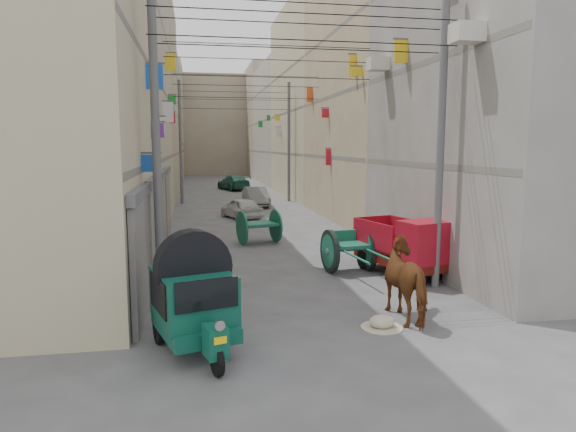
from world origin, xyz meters
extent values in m
plane|color=#49494B|center=(0.00, 0.00, 0.00)|extent=(140.00, 140.00, 0.00)
cube|color=slate|center=(-4.12, 8.00, 3.20)|extent=(0.25, 9.80, 0.18)
cube|color=slate|center=(-4.12, 8.00, 6.20)|extent=(0.25, 9.80, 0.18)
cube|color=#A09889|center=(-8.00, 19.00, 6.00)|extent=(8.00, 12.00, 12.00)
cube|color=slate|center=(-4.12, 19.00, 3.20)|extent=(0.25, 11.76, 0.18)
cube|color=slate|center=(-4.12, 19.00, 6.20)|extent=(0.25, 11.76, 0.18)
cube|color=slate|center=(-4.12, 19.00, 9.20)|extent=(0.25, 11.76, 0.18)
cube|color=#9E937C|center=(-8.00, 32.00, 7.00)|extent=(8.00, 14.00, 14.00)
cube|color=slate|center=(-4.12, 32.00, 3.20)|extent=(0.25, 13.72, 0.18)
cube|color=slate|center=(-4.12, 32.00, 6.20)|extent=(0.25, 13.72, 0.18)
cube|color=slate|center=(-4.12, 32.00, 9.20)|extent=(0.25, 13.72, 0.18)
cube|color=gray|center=(-8.00, 46.00, 5.90)|extent=(8.00, 14.00, 11.80)
cube|color=slate|center=(-4.12, 46.00, 3.20)|extent=(0.25, 13.72, 0.18)
cube|color=slate|center=(-4.12, 46.00, 6.20)|extent=(0.25, 13.72, 0.18)
cube|color=slate|center=(-4.12, 46.00, 9.20)|extent=(0.25, 13.72, 0.18)
cube|color=tan|center=(-8.00, 59.00, 6.75)|extent=(8.00, 12.00, 13.50)
cube|color=slate|center=(-4.12, 59.00, 3.20)|extent=(0.25, 11.76, 0.18)
cube|color=slate|center=(-4.12, 59.00, 6.20)|extent=(0.25, 11.76, 0.18)
cube|color=slate|center=(-4.12, 59.00, 9.20)|extent=(0.25, 11.76, 0.18)
cube|color=gray|center=(8.00, 8.00, 6.50)|extent=(8.00, 10.00, 13.00)
cube|color=slate|center=(4.12, 8.00, 3.20)|extent=(0.25, 9.80, 0.18)
cube|color=slate|center=(4.12, 8.00, 6.20)|extent=(0.25, 9.80, 0.18)
cube|color=tan|center=(8.00, 19.00, 6.00)|extent=(8.00, 12.00, 12.00)
cube|color=slate|center=(4.12, 19.00, 3.20)|extent=(0.25, 11.76, 0.18)
cube|color=slate|center=(4.12, 19.00, 6.20)|extent=(0.25, 11.76, 0.18)
cube|color=slate|center=(4.12, 19.00, 9.20)|extent=(0.25, 11.76, 0.18)
cube|color=tan|center=(8.00, 32.00, 7.00)|extent=(8.00, 14.00, 14.00)
cube|color=slate|center=(4.12, 32.00, 3.20)|extent=(0.25, 13.72, 0.18)
cube|color=slate|center=(4.12, 32.00, 6.20)|extent=(0.25, 13.72, 0.18)
cube|color=slate|center=(4.12, 32.00, 9.20)|extent=(0.25, 13.72, 0.18)
cube|color=#A09889|center=(8.00, 46.00, 5.90)|extent=(8.00, 14.00, 11.80)
cube|color=slate|center=(4.12, 46.00, 3.20)|extent=(0.25, 13.72, 0.18)
cube|color=slate|center=(4.12, 46.00, 6.20)|extent=(0.25, 13.72, 0.18)
cube|color=slate|center=(4.12, 46.00, 9.20)|extent=(0.25, 13.72, 0.18)
cube|color=#9E937C|center=(8.00, 59.00, 6.75)|extent=(8.00, 12.00, 13.50)
cube|color=slate|center=(4.12, 59.00, 3.20)|extent=(0.25, 11.76, 0.18)
cube|color=slate|center=(4.12, 59.00, 6.20)|extent=(0.25, 11.76, 0.18)
cube|color=slate|center=(4.12, 59.00, 9.20)|extent=(0.25, 11.76, 0.18)
cube|color=#9E937C|center=(0.00, 66.00, 6.50)|extent=(22.00, 10.00, 13.00)
cube|color=#545359|center=(-3.92, 4.80, 1.30)|extent=(0.12, 3.00, 2.60)
cube|color=#565558|center=(-3.90, 4.80, 2.75)|extent=(0.18, 3.20, 0.25)
cube|color=#545359|center=(-3.92, 8.50, 1.30)|extent=(0.12, 3.00, 2.60)
cube|color=#565558|center=(-3.90, 8.50, 2.75)|extent=(0.18, 3.20, 0.25)
cube|color=#545359|center=(-3.92, 12.20, 1.30)|extent=(0.12, 3.00, 2.60)
cube|color=#565558|center=(-3.90, 12.20, 2.75)|extent=(0.18, 3.20, 0.25)
cube|color=#545359|center=(-3.92, 16.00, 1.30)|extent=(0.12, 3.00, 2.60)
cube|color=#565558|center=(-3.90, 16.00, 2.75)|extent=(0.18, 3.20, 0.25)
cube|color=yellow|center=(3.81, 34.28, 5.98)|extent=(0.38, 0.08, 0.41)
cube|color=#67278F|center=(-3.86, 41.61, 3.62)|extent=(0.27, 0.08, 0.71)
cube|color=blue|center=(-3.78, 6.43, 3.35)|extent=(0.44, 0.08, 0.42)
cube|color=silver|center=(-3.77, 15.80, 5.17)|extent=(0.45, 0.08, 0.84)
cube|color=#1A9028|center=(3.79, 44.88, 5.91)|extent=(0.41, 0.08, 0.59)
cube|color=#67278F|center=(-3.81, 9.76, 4.24)|extent=(0.38, 0.08, 0.44)
cube|color=silver|center=(3.78, 33.54, 4.85)|extent=(0.43, 0.08, 0.72)
cube|color=#1A9028|center=(3.86, 39.62, 6.25)|extent=(0.28, 0.08, 0.44)
cube|color=yellow|center=(-3.76, 20.00, 7.85)|extent=(0.48, 0.08, 0.84)
cube|color=yellow|center=(-3.85, 38.07, 3.67)|extent=(0.31, 0.08, 0.44)
cube|color=red|center=(3.82, 19.02, 5.41)|extent=(0.35, 0.08, 0.45)
cube|color=#DE531A|center=(3.83, 22.65, 6.65)|extent=(0.34, 0.08, 0.79)
cube|color=silver|center=(-3.86, 12.02, 4.50)|extent=(0.28, 0.08, 0.52)
cube|color=silver|center=(-3.86, 29.62, 6.26)|extent=(0.28, 0.08, 0.74)
cube|color=red|center=(3.87, 18.51, 3.22)|extent=(0.26, 0.08, 0.80)
cube|color=blue|center=(3.83, 9.37, 6.69)|extent=(0.34, 0.08, 0.55)
cube|color=blue|center=(-3.76, 8.55, 5.67)|extent=(0.47, 0.08, 0.67)
cube|color=#1A9028|center=(-3.80, 21.15, 6.14)|extent=(0.40, 0.08, 0.47)
cube|color=red|center=(-3.84, 21.66, 5.24)|extent=(0.32, 0.08, 0.55)
cube|color=yellow|center=(3.76, 13.74, 6.73)|extent=(0.47, 0.08, 0.35)
cube|color=yellow|center=(3.84, 14.58, 7.07)|extent=(0.32, 0.08, 0.89)
cube|color=yellow|center=(3.78, 9.29, 6.73)|extent=(0.44, 0.08, 0.69)
cube|color=silver|center=(-4.06, 6.00, 3.00)|extent=(0.10, 3.20, 0.80)
cube|color=#DE531A|center=(-4.06, 15.00, 3.00)|extent=(0.10, 3.20, 0.80)
cube|color=yellow|center=(-4.06, 27.00, 3.00)|extent=(0.10, 3.20, 0.80)
cube|color=blue|center=(-4.06, 39.00, 3.00)|extent=(0.10, 3.20, 0.80)
cube|color=yellow|center=(4.06, 6.00, 3.00)|extent=(0.10, 3.20, 0.80)
cube|color=#67278F|center=(4.06, 15.00, 3.00)|extent=(0.10, 3.20, 0.80)
cube|color=#DE531A|center=(4.06, 27.00, 3.00)|extent=(0.10, 3.20, 0.80)
cube|color=#1A9028|center=(4.06, 39.00, 3.00)|extent=(0.10, 3.20, 0.80)
cube|color=beige|center=(3.65, 5.00, 6.40)|extent=(0.70, 0.55, 0.45)
cube|color=beige|center=(3.65, 11.00, 6.60)|extent=(0.70, 0.55, 0.45)
cylinder|color=#565558|center=(-3.60, 6.00, 4.00)|extent=(0.20, 0.20, 8.00)
cylinder|color=#565558|center=(3.60, 6.00, 4.00)|extent=(0.20, 0.20, 8.00)
cylinder|color=#565558|center=(-3.60, 28.00, 4.00)|extent=(0.20, 0.20, 8.00)
cylinder|color=#565558|center=(3.60, 28.00, 4.00)|extent=(0.20, 0.20, 8.00)
cylinder|color=black|center=(0.00, 5.50, 6.20)|extent=(7.40, 0.02, 0.02)
cylinder|color=black|center=(0.00, 5.50, 6.80)|extent=(7.40, 0.02, 0.02)
cylinder|color=black|center=(0.00, 6.50, 6.20)|extent=(7.40, 0.02, 0.02)
cylinder|color=black|center=(0.00, 6.50, 6.80)|extent=(7.40, 0.02, 0.02)
cylinder|color=black|center=(0.00, 6.50, 7.30)|extent=(7.40, 0.02, 0.02)
cylinder|color=black|center=(0.00, 12.00, 6.20)|extent=(7.40, 0.02, 0.02)
cylinder|color=black|center=(0.00, 12.00, 6.80)|extent=(7.40, 0.02, 0.02)
cylinder|color=black|center=(0.00, 12.00, 7.30)|extent=(7.40, 0.02, 0.02)
cylinder|color=black|center=(0.00, 20.00, 6.20)|extent=(7.40, 0.02, 0.02)
cylinder|color=black|center=(0.00, 20.00, 6.80)|extent=(7.40, 0.02, 0.02)
cylinder|color=black|center=(0.00, 20.00, 7.30)|extent=(7.40, 0.02, 0.02)
cylinder|color=black|center=(0.00, 28.00, 6.20)|extent=(7.40, 0.02, 0.02)
cylinder|color=black|center=(0.00, 28.00, 6.80)|extent=(7.40, 0.02, 0.02)
cylinder|color=black|center=(0.00, 28.00, 7.30)|extent=(7.40, 0.02, 0.02)
cylinder|color=black|center=(-2.43, 1.57, 0.27)|extent=(0.26, 0.55, 0.54)
cylinder|color=black|center=(-3.46, 3.18, 0.27)|extent=(0.26, 0.55, 0.54)
cylinder|color=black|center=(-2.44, 3.49, 0.27)|extent=(0.26, 0.55, 0.54)
cube|color=#0D4939|center=(-2.79, 2.78, 0.46)|extent=(1.68, 2.11, 0.27)
cube|color=#0D4939|center=(-2.45, 1.62, 0.58)|extent=(0.45, 0.51, 0.53)
cylinder|color=silver|center=(-2.38, 1.41, 0.92)|extent=(0.18, 0.10, 0.17)
cube|color=yellow|center=(-2.38, 1.39, 0.68)|extent=(0.21, 0.09, 0.12)
cube|color=#0D4939|center=(-2.80, 2.82, 1.02)|extent=(1.67, 1.93, 0.92)
cube|color=black|center=(-2.56, 2.02, 1.26)|extent=(1.08, 0.37, 0.53)
cube|color=black|center=(-3.41, 2.64, 1.11)|extent=(0.37, 1.12, 0.63)
cube|color=black|center=(-2.19, 3.01, 1.11)|extent=(0.37, 1.12, 0.63)
cube|color=silver|center=(-2.56, 1.99, 0.53)|extent=(1.17, 0.39, 0.06)
cylinder|color=black|center=(1.20, 8.03, 0.65)|extent=(0.28, 1.31, 1.30)
cylinder|color=#145A42|center=(1.20, 8.03, 0.65)|extent=(0.27, 1.03, 1.01)
cylinder|color=#565558|center=(1.20, 8.03, 0.65)|extent=(0.22, 0.19, 0.17)
cylinder|color=black|center=(2.40, 8.17, 0.65)|extent=(0.28, 1.31, 1.30)
cylinder|color=#145A42|center=(2.40, 8.17, 0.65)|extent=(0.27, 1.03, 1.01)
cylinder|color=#565558|center=(2.40, 8.17, 0.65)|extent=(0.22, 0.19, 0.17)
cylinder|color=#565558|center=(1.80, 8.10, 0.65)|extent=(1.25, 0.21, 0.07)
cube|color=#145A42|center=(1.80, 8.10, 0.82)|extent=(1.08, 1.12, 0.09)
cube|color=#145A42|center=(1.75, 8.56, 1.02)|extent=(0.98, 0.18, 0.32)
cylinder|color=#145A42|center=(1.56, 6.91, 0.74)|extent=(0.30, 2.13, 0.06)
cylinder|color=#145A42|center=(2.30, 6.99, 0.74)|extent=(0.30, 2.13, 0.06)
cylinder|color=black|center=(2.87, 6.28, 0.31)|extent=(0.31, 0.63, 0.61)
cylinder|color=black|center=(2.36, 8.26, 0.31)|extent=(0.31, 0.63, 0.61)
cylinder|color=black|center=(4.04, 6.58, 0.31)|extent=(0.31, 0.63, 0.61)
cylinder|color=black|center=(3.53, 8.56, 0.31)|extent=(0.31, 0.63, 0.61)
cube|color=#56110C|center=(3.20, 7.42, 0.51)|extent=(2.06, 3.30, 0.32)
cube|color=maroon|center=(3.46, 6.39, 1.16)|extent=(1.54, 1.28, 1.16)
cube|color=black|center=(3.57, 5.97, 1.25)|extent=(1.18, 0.35, 0.51)
cube|color=#56110C|center=(3.07, 7.91, 0.76)|extent=(1.85, 2.32, 0.11)
cube|color=maroon|center=(2.42, 7.75, 1.16)|extent=(0.56, 1.99, 0.79)
cube|color=maroon|center=(3.73, 8.08, 1.16)|extent=(0.56, 1.99, 0.79)
cube|color=maroon|center=(2.83, 8.88, 1.16)|extent=(1.36, 0.40, 0.79)
cylinder|color=#145A42|center=(-0.99, 12.89, 0.65)|extent=(0.37, 1.28, 1.30)
cylinder|color=#145A42|center=(0.36, 13.22, 0.65)|extent=(0.37, 1.28, 1.30)
cube|color=#145A42|center=(-0.31, 13.06, 0.77)|extent=(1.47, 1.36, 0.10)
cylinder|color=#565558|center=(-0.31, 13.06, 0.65)|extent=(1.43, 0.42, 0.08)
ellipsoid|color=#BCB19C|center=(1.05, 3.23, 0.14)|extent=(0.55, 0.44, 0.27)
imported|color=brown|center=(1.87, 3.70, 0.87)|extent=(1.07, 2.11, 1.73)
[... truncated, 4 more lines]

